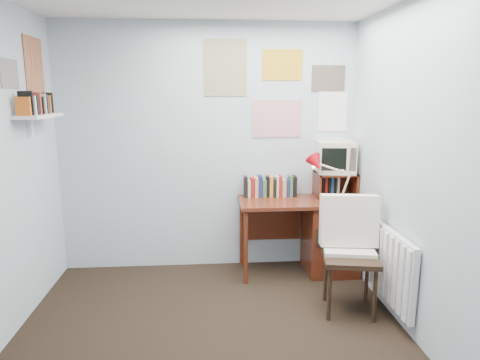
# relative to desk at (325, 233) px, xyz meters

# --- Properties ---
(back_wall) EXTENTS (3.00, 0.02, 2.50)m
(back_wall) POSITION_rel_desk_xyz_m (-1.17, 0.27, 0.84)
(back_wall) COLOR #A7B3BF
(back_wall) RESTS_ON ground
(right_wall) EXTENTS (0.02, 3.50, 2.50)m
(right_wall) POSITION_rel_desk_xyz_m (0.33, -1.48, 0.84)
(right_wall) COLOR #A7B3BF
(right_wall) RESTS_ON ground
(desk) EXTENTS (1.20, 0.55, 0.76)m
(desk) POSITION_rel_desk_xyz_m (0.00, 0.00, 0.00)
(desk) COLOR maroon
(desk) RESTS_ON ground
(desk_chair) EXTENTS (0.55, 0.54, 0.94)m
(desk_chair) POSITION_rel_desk_xyz_m (-0.02, -0.84, 0.06)
(desk_chair) COLOR black
(desk_chair) RESTS_ON ground
(desk_lamp) EXTENTS (0.30, 0.26, 0.42)m
(desk_lamp) POSITION_rel_desk_xyz_m (0.15, -0.22, 0.56)
(desk_lamp) COLOR red
(desk_lamp) RESTS_ON desk
(tv_riser) EXTENTS (0.40, 0.30, 0.25)m
(tv_riser) POSITION_rel_desk_xyz_m (0.12, 0.11, 0.48)
(tv_riser) COLOR maroon
(tv_riser) RESTS_ON desk
(crt_tv) EXTENTS (0.41, 0.38, 0.35)m
(crt_tv) POSITION_rel_desk_xyz_m (0.12, 0.13, 0.78)
(crt_tv) COLOR beige
(crt_tv) RESTS_ON tv_riser
(book_row) EXTENTS (0.60, 0.14, 0.22)m
(book_row) POSITION_rel_desk_xyz_m (-0.51, 0.18, 0.46)
(book_row) COLOR maroon
(book_row) RESTS_ON desk
(radiator) EXTENTS (0.09, 0.80, 0.60)m
(radiator) POSITION_rel_desk_xyz_m (0.29, -0.93, 0.01)
(radiator) COLOR white
(radiator) RESTS_ON right_wall
(wall_shelf) EXTENTS (0.20, 0.62, 0.24)m
(wall_shelf) POSITION_rel_desk_xyz_m (-2.57, -0.38, 1.21)
(wall_shelf) COLOR white
(wall_shelf) RESTS_ON left_wall
(posters_back) EXTENTS (1.20, 0.01, 0.90)m
(posters_back) POSITION_rel_desk_xyz_m (-0.47, 0.26, 1.44)
(posters_back) COLOR white
(posters_back) RESTS_ON back_wall
(posters_left) EXTENTS (0.01, 0.70, 0.60)m
(posters_left) POSITION_rel_desk_xyz_m (-2.67, -0.38, 1.59)
(posters_left) COLOR white
(posters_left) RESTS_ON left_wall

